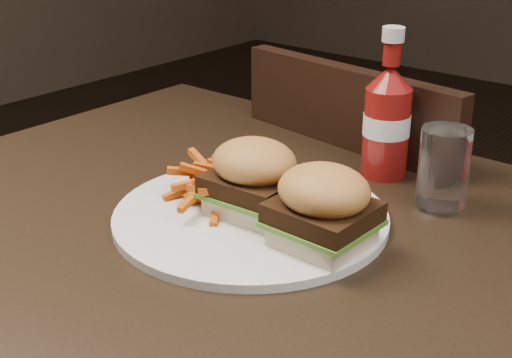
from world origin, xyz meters
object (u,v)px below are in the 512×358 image
Objects in this scene: chair_far at (403,283)px; ketchup_bottle at (386,133)px; plate at (251,216)px; tumbler at (444,167)px; dining_table at (311,275)px.

chair_far is 0.46m from ketchup_bottle.
ketchup_bottle is at bearing 77.74° from plate.
tumbler is at bearing 129.40° from chair_far.
dining_table is at bearing -76.34° from ketchup_bottle.
chair_far is at bearing 122.21° from tumbler.
dining_table is 9.75× the size of ketchup_bottle.
plate is at bearing -131.81° from tumbler.
dining_table is 0.22m from tumbler.
dining_table reaches higher than chair_far.
tumbler is at bearing -23.95° from ketchup_bottle.
tumbler reaches higher than dining_table.
tumbler is (0.19, -0.30, 0.38)m from chair_far.
plate is (-0.11, 0.03, 0.03)m from dining_table.
chair_far is 3.34× the size of ketchup_bottle.
dining_table is 0.12m from plate.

